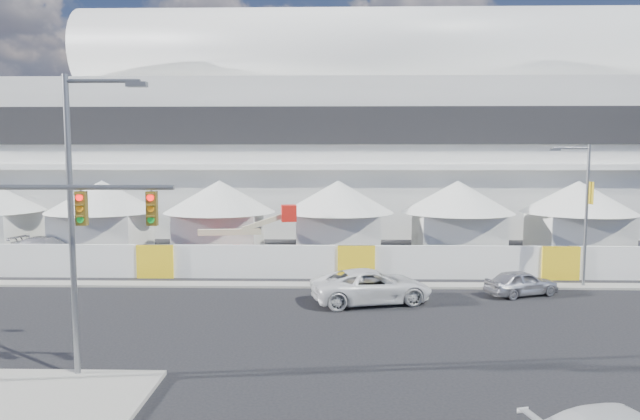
{
  "coord_description": "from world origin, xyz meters",
  "views": [
    {
      "loc": [
        4.59,
        -18.95,
        7.42
      ],
      "look_at": [
        3.94,
        10.0,
        4.55
      ],
      "focal_mm": 32.0,
      "sensor_mm": 36.0,
      "label": 1
    }
  ],
  "objects_px": {
    "streetlight_curb": "(584,205)",
    "boom_lift": "(221,249)",
    "lot_car_c": "(48,248)",
    "streetlight_median": "(78,205)",
    "sedan_silver": "(521,283)",
    "pickup_curb": "(372,286)"
  },
  "relations": [
    {
      "from": "streetlight_curb",
      "to": "boom_lift",
      "type": "relative_size",
      "value": 1.0
    },
    {
      "from": "lot_car_c",
      "to": "streetlight_median",
      "type": "height_order",
      "value": "streetlight_median"
    },
    {
      "from": "boom_lift",
      "to": "sedan_silver",
      "type": "bearing_deg",
      "value": -33.17
    },
    {
      "from": "sedan_silver",
      "to": "boom_lift",
      "type": "bearing_deg",
      "value": 44.91
    },
    {
      "from": "streetlight_curb",
      "to": "boom_lift",
      "type": "bearing_deg",
      "value": 164.34
    },
    {
      "from": "sedan_silver",
      "to": "lot_car_c",
      "type": "relative_size",
      "value": 0.73
    },
    {
      "from": "sedan_silver",
      "to": "boom_lift",
      "type": "height_order",
      "value": "boom_lift"
    },
    {
      "from": "streetlight_curb",
      "to": "streetlight_median",
      "type": "bearing_deg",
      "value": -148.85
    },
    {
      "from": "pickup_curb",
      "to": "sedan_silver",
      "type": "bearing_deg",
      "value": -92.66
    },
    {
      "from": "boom_lift",
      "to": "streetlight_median",
      "type": "bearing_deg",
      "value": -101.34
    },
    {
      "from": "streetlight_median",
      "to": "streetlight_curb",
      "type": "xyz_separation_m",
      "value": [
        22.0,
        13.3,
        -1.16
      ]
    },
    {
      "from": "lot_car_c",
      "to": "streetlight_median",
      "type": "bearing_deg",
      "value": -136.31
    },
    {
      "from": "boom_lift",
      "to": "lot_car_c",
      "type": "bearing_deg",
      "value": 162.45
    },
    {
      "from": "lot_car_c",
      "to": "streetlight_curb",
      "type": "relative_size",
      "value": 0.68
    },
    {
      "from": "streetlight_median",
      "to": "streetlight_curb",
      "type": "bearing_deg",
      "value": 31.15
    },
    {
      "from": "pickup_curb",
      "to": "streetlight_median",
      "type": "relative_size",
      "value": 0.62
    },
    {
      "from": "lot_car_c",
      "to": "boom_lift",
      "type": "distance_m",
      "value": 12.84
    },
    {
      "from": "sedan_silver",
      "to": "lot_car_c",
      "type": "xyz_separation_m",
      "value": [
        -30.05,
        9.69,
        0.11
      ]
    },
    {
      "from": "sedan_silver",
      "to": "boom_lift",
      "type": "xyz_separation_m",
      "value": [
        -17.36,
        7.79,
        0.4
      ]
    },
    {
      "from": "pickup_curb",
      "to": "lot_car_c",
      "type": "bearing_deg",
      "value": 48.54
    },
    {
      "from": "pickup_curb",
      "to": "boom_lift",
      "type": "relative_size",
      "value": 0.76
    },
    {
      "from": "sedan_silver",
      "to": "streetlight_curb",
      "type": "relative_size",
      "value": 0.5
    }
  ]
}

